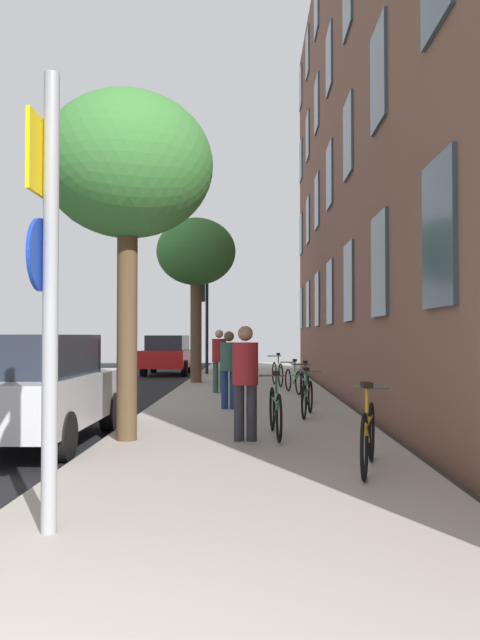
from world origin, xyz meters
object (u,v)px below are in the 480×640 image
at_px(bicycle_1, 275,410).
at_px(bicycle_4, 293,380).
at_px(car_1, 168,354).
at_px(pedestrian_1, 229,364).
at_px(tree_near, 128,169).
at_px(tree_far, 196,254).
at_px(pedestrian_2, 219,357).
at_px(traffic_light, 204,310).
at_px(bicycle_0, 368,435).
at_px(sign_post, 48,273).
at_px(car_0, 33,388).
at_px(bicycle_2, 307,397).
at_px(bicycle_5, 277,373).
at_px(bicycle_3, 305,386).
at_px(pedestrian_0, 245,375).

relative_size(bicycle_1, bicycle_4, 1.08).
bearing_deg(car_1, pedestrian_1, -77.32).
bearing_deg(tree_near, tree_far, 90.04).
bearing_deg(pedestrian_2, bicycle_4, -1.09).
distance_m(traffic_light, tree_near, 16.06).
relative_size(bicycle_0, car_1, 0.44).
xyz_separation_m(sign_post, pedestrian_1, (1.09, 8.25, -1.07)).
relative_size(pedestrian_2, car_0, 0.40).
distance_m(tree_far, bicycle_2, 9.84).
height_order(tree_near, tree_far, tree_far).
relative_size(traffic_light, bicycle_1, 2.07).
relative_size(bicycle_5, pedestrian_2, 1.05).
bearing_deg(tree_far, bicycle_5, -29.12).
bearing_deg(tree_near, pedestrian_1, 71.42).
height_order(bicycle_4, pedestrian_2, pedestrian_2).
bearing_deg(bicycle_1, bicycle_4, 84.20).
bearing_deg(bicycle_1, car_0, -177.57).
xyz_separation_m(bicycle_0, bicycle_3, (-0.11, 7.20, -0.02)).
bearing_deg(bicycle_4, bicycle_2, -90.61).
distance_m(bicycle_1, pedestrian_1, 3.69).
relative_size(sign_post, pedestrian_2, 2.13).
distance_m(bicycle_3, car_1, 12.95).
bearing_deg(pedestrian_0, bicycle_5, 85.12).
distance_m(pedestrian_0, pedestrian_2, 7.70).
distance_m(bicycle_3, pedestrian_0, 5.41).
bearing_deg(tree_far, bicycle_2, -71.82).
bearing_deg(bicycle_1, pedestrian_2, 99.50).
distance_m(sign_post, bicycle_1, 5.31).
bearing_deg(pedestrian_2, tree_near, -96.99).
bearing_deg(bicycle_1, traffic_light, 98.10).
relative_size(sign_post, pedestrian_0, 2.15).
xyz_separation_m(tree_far, bicycle_1, (2.15, -11.03, -3.76)).
height_order(bicycle_3, car_0, car_0).
height_order(bicycle_1, bicycle_3, bicycle_1).
bearing_deg(car_1, bicycle_2, -72.74).
relative_size(tree_far, bicycle_4, 3.22).
distance_m(sign_post, traffic_light, 20.32).
height_order(bicycle_2, car_0, car_0).
xyz_separation_m(pedestrian_1, car_1, (-3.00, 13.33, -0.19)).
xyz_separation_m(bicycle_5, car_0, (-3.99, -9.75, 0.34)).
relative_size(bicycle_2, bicycle_5, 0.93).
height_order(tree_far, pedestrian_2, tree_far).
xyz_separation_m(traffic_light, bicycle_1, (2.22, -15.61, -2.14)).
xyz_separation_m(bicycle_2, bicycle_5, (-0.27, 7.20, 0.03)).
bearing_deg(traffic_light, bicycle_4, -70.65).
bearing_deg(bicycle_2, car_1, 107.26).
relative_size(bicycle_2, bicycle_3, 0.99).
distance_m(bicycle_1, bicycle_2, 2.49).
bearing_deg(car_0, tree_far, 82.74).
relative_size(tree_near, pedestrian_2, 3.03).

